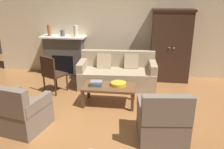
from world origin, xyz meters
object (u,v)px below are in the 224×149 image
fruit_bowl (118,84)px  mantel_vase_terracotta (49,30)px  couch (117,74)px  armoire (170,46)px  coffee_table (109,88)px  side_chair_wooden (52,72)px  mantel_vase_slate (63,33)px  armchair_near_left (20,113)px  armchair_near_right (163,121)px  book_stack (96,83)px  fireplace (64,55)px  mantel_vase_cream (76,31)px

fruit_bowl → mantel_vase_terracotta: bearing=141.2°
couch → armoire: bearing=25.2°
coffee_table → side_chair_wooden: (-1.41, 0.42, 0.15)m
couch → mantel_vase_slate: size_ratio=11.62×
mantel_vase_slate → armchair_near_left: bearing=-86.5°
mantel_vase_slate → couch: bearing=-23.1°
coffee_table → side_chair_wooden: size_ratio=1.22×
armchair_near_left → armchair_near_right: 2.42m
armoire → book_stack: size_ratio=7.37×
armchair_near_left → side_chair_wooden: bearing=91.4°
fireplace → mantel_vase_slate: 0.64m
couch → armchair_near_left: armchair_near_left is taller
mantel_vase_cream → side_chair_wooden: mantel_vase_cream is taller
fruit_bowl → book_stack: 0.47m
side_chair_wooden → book_stack: bearing=-22.3°
fruit_bowl → book_stack: bearing=-169.5°
fireplace → mantel_vase_terracotta: (-0.38, -0.02, 0.71)m
mantel_vase_terracotta → mantel_vase_slate: bearing=0.0°
mantel_vase_cream → armoire: bearing=-1.3°
armoire → mantel_vase_slate: 2.96m
side_chair_wooden → mantel_vase_slate: bearing=96.1°
armchair_near_left → mantel_vase_cream: bearing=86.1°
coffee_table → book_stack: 0.29m
mantel_vase_terracotta → armchair_near_left: (0.56, -2.95, -0.96)m
armchair_near_left → armchair_near_right: bearing=1.1°
fireplace → mantel_vase_cream: 0.80m
armoire → armchair_near_right: size_ratio=2.15×
fruit_bowl → side_chair_wooden: size_ratio=0.36×
book_stack → mantel_vase_slate: (-1.29, 1.80, 0.73)m
couch → fireplace: bearing=156.3°
fireplace → mantel_vase_cream: mantel_vase_cream is taller
mantel_vase_cream → book_stack: bearing=-63.2°
armchair_near_left → side_chair_wooden: size_ratio=1.02×
armchair_near_right → mantel_vase_cream: bearing=127.5°
book_stack → side_chair_wooden: side_chair_wooden is taller
mantel_vase_terracotta → side_chair_wooden: mantel_vase_terracotta is taller
coffee_table → mantel_vase_terracotta: mantel_vase_terracotta is taller
couch → mantel_vase_terracotta: 2.32m
armchair_near_left → coffee_table: bearing=40.8°
side_chair_wooden → armchair_near_right: bearing=-32.5°
armoire → couch: armoire is taller
mantel_vase_slate → mantel_vase_cream: (0.38, 0.00, 0.07)m
couch → book_stack: 1.17m
fruit_bowl → book_stack: book_stack is taller
mantel_vase_slate → fruit_bowl: bearing=-44.4°
armoire → book_stack: armoire is taller
mantel_vase_terracotta → mantel_vase_slate: mantel_vase_terracotta is taller
coffee_table → armchair_near_right: bearing=-47.6°
armoire → fruit_bowl: size_ratio=5.84×
fruit_bowl → side_chair_wooden: (-1.61, 0.38, 0.06)m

